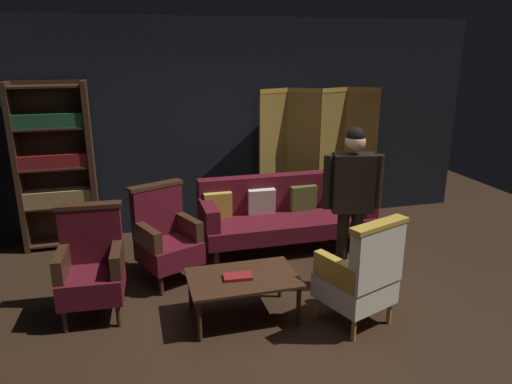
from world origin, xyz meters
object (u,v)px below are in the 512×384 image
object	(u,v)px
velvet_couch	(285,211)
book_red_leather	(238,277)
armchair_wing_left	(92,265)
standing_figure	(352,195)
armchair_gilt_accent	(361,275)
bookshelf	(55,165)
folding_screen	(317,155)
coffee_table	(243,281)
armchair_wing_right	(166,237)

from	to	relation	value
velvet_couch	book_red_leather	bearing A→B (deg)	-122.25
armchair_wing_left	book_red_leather	distance (m)	1.37
standing_figure	armchair_gilt_accent	bearing A→B (deg)	-106.80
book_red_leather	armchair_gilt_accent	bearing A→B (deg)	-19.14
book_red_leather	bookshelf	bearing A→B (deg)	127.70
armchair_gilt_accent	folding_screen	bearing A→B (deg)	76.62
velvet_couch	standing_figure	size ratio (longest dim) A/B	1.25
bookshelf	book_red_leather	world-z (taller)	bookshelf
armchair_gilt_accent	armchair_wing_left	distance (m)	2.47
bookshelf	standing_figure	distance (m)	3.57
coffee_table	armchair_gilt_accent	bearing A→B (deg)	-20.86
coffee_table	book_red_leather	size ratio (longest dim) A/B	3.88
coffee_table	book_red_leather	xyz separation A→B (m)	(-0.05, -0.02, 0.06)
bookshelf	velvet_couch	world-z (taller)	bookshelf
armchair_gilt_accent	velvet_couch	bearing A→B (deg)	92.61
velvet_couch	armchair_gilt_accent	distance (m)	1.88
armchair_wing_left	armchair_wing_right	distance (m)	0.89
folding_screen	armchair_wing_right	xyz separation A→B (m)	(-2.21, -1.22, -0.50)
bookshelf	armchair_gilt_accent	bearing A→B (deg)	-43.22
standing_figure	armchair_wing_left	bearing A→B (deg)	175.72
bookshelf	velvet_couch	size ratio (longest dim) A/B	0.97
velvet_couch	armchair_gilt_accent	size ratio (longest dim) A/B	2.04
velvet_couch	armchair_wing_left	size ratio (longest dim) A/B	2.04
book_red_leather	coffee_table	bearing A→B (deg)	16.91
velvet_couch	book_red_leather	xyz separation A→B (m)	(-0.96, -1.52, -0.02)
armchair_wing_left	armchair_wing_right	world-z (taller)	same
bookshelf	velvet_couch	xyz separation A→B (m)	(2.70, -0.74, -0.60)
velvet_couch	armchair_wing_left	bearing A→B (deg)	-155.00
armchair_gilt_accent	book_red_leather	distance (m)	1.10
standing_figure	bookshelf	bearing A→B (deg)	146.50
armchair_wing_left	standing_figure	xyz separation A→B (m)	(2.52, -0.19, 0.54)
folding_screen	book_red_leather	bearing A→B (deg)	-126.75
folding_screen	standing_figure	world-z (taller)	folding_screen
folding_screen	armchair_wing_left	distance (m)	3.45
folding_screen	armchair_wing_left	world-z (taller)	folding_screen
folding_screen	book_red_leather	world-z (taller)	folding_screen
velvet_couch	coffee_table	xyz separation A→B (m)	(-0.90, -1.50, -0.08)
bookshelf	armchair_wing_left	xyz separation A→B (m)	(0.46, -1.78, -0.56)
armchair_wing_right	standing_figure	distance (m)	2.00
bookshelf	armchair_wing_right	distance (m)	1.82
folding_screen	armchair_wing_left	size ratio (longest dim) A/B	1.83
bookshelf	book_red_leather	distance (m)	2.92
armchair_wing_left	standing_figure	world-z (taller)	standing_figure
armchair_gilt_accent	standing_figure	distance (m)	0.86
bookshelf	standing_figure	size ratio (longest dim) A/B	1.20
folding_screen	coffee_table	world-z (taller)	folding_screen
bookshelf	armchair_wing_left	bearing A→B (deg)	-75.50
armchair_wing_left	standing_figure	bearing A→B (deg)	-4.28
armchair_gilt_accent	standing_figure	size ratio (longest dim) A/B	0.61
velvet_couch	standing_figure	distance (m)	1.39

